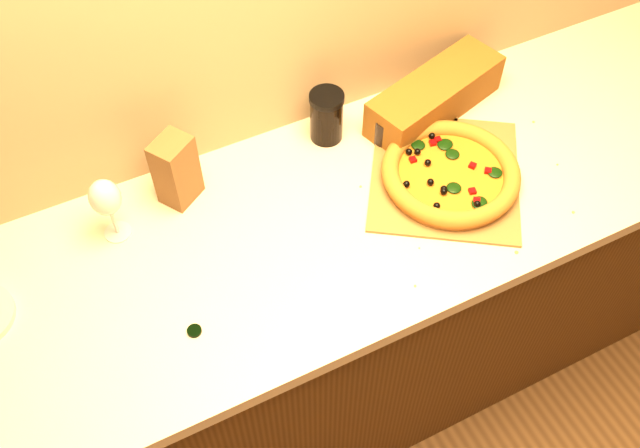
% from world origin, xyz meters
% --- Properties ---
extents(cabinet, '(2.80, 0.65, 0.86)m').
position_xyz_m(cabinet, '(0.00, 1.43, 0.43)').
color(cabinet, '#41260E').
rests_on(cabinet, ground).
extents(countertop, '(2.84, 0.68, 0.04)m').
position_xyz_m(countertop, '(0.00, 1.43, 0.88)').
color(countertop, beige).
rests_on(countertop, cabinet).
extents(pizza_peel, '(0.52, 0.57, 0.01)m').
position_xyz_m(pizza_peel, '(0.30, 1.43, 0.90)').
color(pizza_peel, brown).
rests_on(pizza_peel, countertop).
extents(pizza, '(0.34, 0.34, 0.05)m').
position_xyz_m(pizza, '(0.30, 1.39, 0.93)').
color(pizza, '#B06B2C').
rests_on(pizza, pizza_peel).
extents(bottle_cap, '(0.03, 0.03, 0.01)m').
position_xyz_m(bottle_cap, '(-0.42, 1.28, 0.90)').
color(bottle_cap, black).
rests_on(bottle_cap, countertop).
extents(pepper_grinder, '(0.06, 0.06, 0.10)m').
position_xyz_m(pepper_grinder, '(0.22, 1.58, 0.94)').
color(pepper_grinder, black).
rests_on(pepper_grinder, countertop).
extents(rolling_pin, '(0.36, 0.19, 0.05)m').
position_xyz_m(rolling_pin, '(0.48, 1.71, 0.93)').
color(rolling_pin, '#50270D').
rests_on(rolling_pin, countertop).
extents(bread_bag, '(0.42, 0.24, 0.11)m').
position_xyz_m(bread_bag, '(0.39, 1.62, 0.96)').
color(bread_bag, brown).
rests_on(bread_bag, countertop).
extents(wine_glass, '(0.07, 0.07, 0.18)m').
position_xyz_m(wine_glass, '(-0.48, 1.60, 1.02)').
color(wine_glass, silver).
rests_on(wine_glass, countertop).
extents(paper_bag, '(0.12, 0.11, 0.18)m').
position_xyz_m(paper_bag, '(-0.31, 1.65, 0.99)').
color(paper_bag, brown).
rests_on(paper_bag, countertop).
extents(dark_jar, '(0.09, 0.09, 0.14)m').
position_xyz_m(dark_jar, '(0.09, 1.67, 0.97)').
color(dark_jar, black).
rests_on(dark_jar, countertop).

